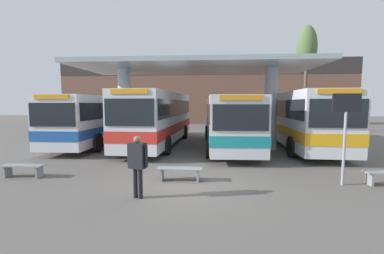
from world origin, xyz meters
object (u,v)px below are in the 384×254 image
Objects in this scene: info_sign_platform at (346,120)px; pedestrian_waiting at (137,160)px; transit_bus_left_bay at (100,117)px; transit_bus_far_right_bay at (299,117)px; transit_bus_center_bay at (160,116)px; waiting_bench_far_platform at (180,171)px; transit_bus_right_bay at (228,119)px; waiting_bench_near_pillar at (23,168)px; poplar_tree_behind_left at (307,50)px.

info_sign_platform is 6.80m from pedestrian_waiting.
transit_bus_far_right_bay is at bearing 176.77° from transit_bus_left_bay.
waiting_bench_far_platform is (2.33, -8.09, -1.56)m from transit_bus_center_bay.
waiting_bench_near_pillar is (-8.01, -7.39, -1.42)m from transit_bus_right_bay.
transit_bus_center_bay is at bearing -0.87° from transit_bus_far_right_bay.
waiting_bench_far_platform is at bearing 108.57° from transit_bus_center_bay.
waiting_bench_near_pillar is (0.69, -8.31, -1.45)m from transit_bus_left_bay.
info_sign_platform is (-1.05, -7.71, 0.29)m from transit_bus_far_right_bay.
transit_bus_center_bay is at bearing -10.66° from transit_bus_right_bay.
poplar_tree_behind_left is (3.40, 8.76, 5.88)m from transit_bus_far_right_bay.
transit_bus_left_bay is 5.99× the size of pedestrian_waiting.
transit_bus_right_bay is 13.36m from poplar_tree_behind_left.
transit_bus_center_bay is 11.32m from info_sign_platform.
poplar_tree_behind_left reaches higher than pedestrian_waiting.
transit_bus_center_bay is 4.54m from transit_bus_right_bay.
pedestrian_waiting is 22.23m from poplar_tree_behind_left.
info_sign_platform is (3.36, -7.46, 0.42)m from transit_bus_right_bay.
transit_bus_center_bay is 9.97m from pedestrian_waiting.
info_sign_platform is 1.69× the size of pedestrian_waiting.
transit_bus_left_bay is 1.00× the size of transit_bus_far_right_bay.
waiting_bench_near_pillar is 23.97m from poplar_tree_behind_left.
transit_bus_center_bay is 8.90m from transit_bus_far_right_bay.
transit_bus_right_bay is 1.02× the size of transit_bus_far_right_bay.
transit_bus_far_right_bay is at bearing 49.37° from waiting_bench_far_platform.
poplar_tree_behind_left is at bearing 74.87° from info_sign_platform.
poplar_tree_behind_left is at bearing -132.61° from transit_bus_right_bay.
transit_bus_far_right_bay reaches higher than waiting_bench_far_platform.
transit_bus_right_bay is 3.62× the size of info_sign_platform.
transit_bus_right_bay is 7.16× the size of waiting_bench_near_pillar.
transit_bus_right_bay is (4.48, -0.70, -0.15)m from transit_bus_center_bay.
pedestrian_waiting is at bearing 118.56° from transit_bus_left_bay.
poplar_tree_behind_left is (10.96, 18.16, 6.66)m from pedestrian_waiting.
waiting_bench_far_platform is 0.88× the size of pedestrian_waiting.
waiting_bench_near_pillar is at bearing -133.95° from poplar_tree_behind_left.
poplar_tree_behind_left is at bearing 46.05° from waiting_bench_near_pillar.
transit_bus_center_bay is 1.04× the size of transit_bus_right_bay.
transit_bus_far_right_bay reaches higher than info_sign_platform.
pedestrian_waiting is at bearing 100.19° from transit_bus_center_bay.
transit_bus_far_right_bay is 12.09m from pedestrian_waiting.
poplar_tree_behind_left is (12.29, 8.32, 5.87)m from transit_bus_center_bay.
transit_bus_center_bay is 7.19× the size of waiting_bench_far_platform.
transit_bus_left_bay is 19.34m from poplar_tree_behind_left.
transit_bus_far_right_bay reaches higher than pedestrian_waiting.
poplar_tree_behind_left is (4.45, 16.48, 5.59)m from info_sign_platform.
waiting_bench_far_platform is 20.58m from poplar_tree_behind_left.
transit_bus_far_right_bay is at bearing 31.61° from waiting_bench_near_pillar.
waiting_bench_near_pillar is at bearing 68.94° from transit_bus_center_bay.
transit_bus_left_bay is at bearing -7.76° from transit_bus_right_bay.
transit_bus_left_bay is at bearing 145.20° from info_sign_platform.
pedestrian_waiting is at bearing 69.27° from transit_bus_right_bay.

